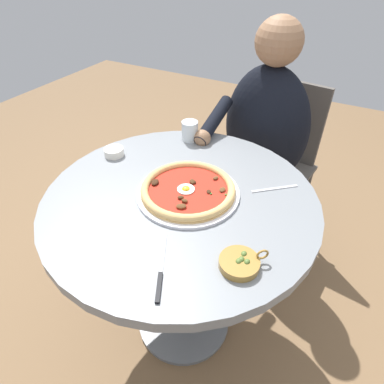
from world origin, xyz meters
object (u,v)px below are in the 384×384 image
dining_table (181,225)px  olive_pan (240,263)px  steak_knife (160,276)px  water_glass (190,132)px  fork_utensil (275,189)px  diner_person (260,163)px  cafe_chair_diner (272,153)px  ramekin_capers (114,152)px  pizza_on_plate (188,190)px

dining_table → olive_pan: olive_pan is taller
steak_knife → water_glass: bearing=-157.3°
fork_utensil → diner_person: bearing=-158.2°
dining_table → olive_pan: 0.36m
fork_utensil → cafe_chair_diner: cafe_chair_diner is taller
ramekin_capers → diner_person: (-0.54, 0.43, -0.23)m
dining_table → steak_knife: bearing=21.2°
dining_table → ramekin_capers: 0.39m
fork_utensil → olive_pan: bearing=2.8°
pizza_on_plate → cafe_chair_diner: (-0.76, 0.08, -0.24)m
pizza_on_plate → olive_pan: size_ratio=2.96×
steak_knife → ramekin_capers: size_ratio=2.73×
dining_table → fork_utensil: bearing=124.9°
fork_utensil → cafe_chair_diner: size_ratio=0.15×
olive_pan → cafe_chair_diner: 1.00m
water_glass → steak_knife: bearing=22.7°
pizza_on_plate → water_glass: water_glass is taller
water_glass → diner_person: size_ratio=0.07×
water_glass → pizza_on_plate: bearing=27.8°
ramekin_capers → fork_utensil: size_ratio=0.57×
dining_table → steak_knife: (0.30, 0.12, 0.14)m
pizza_on_plate → fork_utensil: bearing=123.7°
dining_table → ramekin_capers: bearing=-105.1°
dining_table → pizza_on_plate: (-0.02, 0.02, 0.15)m
steak_knife → cafe_chair_diner: 1.11m
steak_knife → fork_utensil: (-0.48, 0.14, -0.00)m
olive_pan → dining_table: bearing=-122.3°
water_glass → cafe_chair_diner: size_ratio=0.09×
dining_table → water_glass: bearing=-156.0°
pizza_on_plate → cafe_chair_diner: bearing=173.7°
ramekin_capers → diner_person: diner_person is taller
steak_knife → ramekin_capers: 0.61m
dining_table → fork_utensil: 0.35m
steak_knife → cafe_chair_diner: bearing=-179.2°
steak_knife → fork_utensil: 0.51m
cafe_chair_diner → diner_person: bearing=-8.1°
ramekin_capers → cafe_chair_diner: 0.86m
diner_person → cafe_chair_diner: (-0.15, 0.02, -0.01)m
pizza_on_plate → cafe_chair_diner: size_ratio=0.38×
fork_utensil → ramekin_capers: bearing=-81.8°
dining_table → pizza_on_plate: 0.15m
ramekin_capers → steak_knife: bearing=49.7°
olive_pan → pizza_on_plate: bearing=-126.9°
water_glass → cafe_chair_diner: 0.57m
water_glass → olive_pan: water_glass is taller
steak_knife → olive_pan: size_ratio=1.78×
fork_utensil → cafe_chair_diner: bearing=-165.1°
pizza_on_plate → ramekin_capers: 0.37m
steak_knife → diner_person: (-0.93, -0.04, -0.22)m
diner_person → cafe_chair_diner: size_ratio=1.36×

